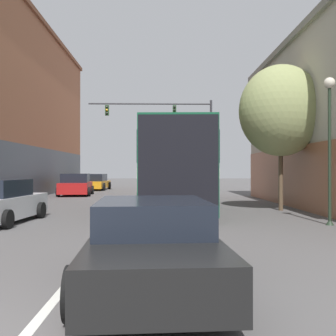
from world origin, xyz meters
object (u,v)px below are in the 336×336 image
object	(u,v)px
hatchback_foreground	(153,244)
parked_car_left_near	(76,185)
traffic_signal_gantry	(175,125)
street_tree_near	(281,111)
street_lamp	(330,134)
parked_car_left_far	(95,182)
bus	(177,165)

from	to	relation	value
hatchback_foreground	parked_car_left_near	size ratio (longest dim) A/B	1.02
traffic_signal_gantry	street_tree_near	world-z (taller)	traffic_signal_gantry
hatchback_foreground	street_lamp	bearing A→B (deg)	-43.94
traffic_signal_gantry	parked_car_left_far	bearing A→B (deg)	152.13
parked_car_left_near	parked_car_left_far	size ratio (longest dim) A/B	0.89
parked_car_left_near	traffic_signal_gantry	world-z (taller)	traffic_signal_gantry
hatchback_foreground	traffic_signal_gantry	distance (m)	25.34
parked_car_left_near	street_tree_near	world-z (taller)	street_tree_near
hatchback_foreground	street_tree_near	bearing A→B (deg)	-29.19
street_tree_near	parked_car_left_far	bearing A→B (deg)	121.32
parked_car_left_far	street_tree_near	size ratio (longest dim) A/B	0.77
parked_car_left_far	traffic_signal_gantry	bearing A→B (deg)	-115.92
traffic_signal_gantry	parked_car_left_near	bearing A→B (deg)	-150.80
traffic_signal_gantry	street_lamp	xyz separation A→B (m)	(4.11, -18.63, -2.44)
bus	traffic_signal_gantry	xyz separation A→B (m)	(0.40, 13.16, 3.31)
parked_car_left_far	street_lamp	bearing A→B (deg)	-151.83
hatchback_foreground	street_lamp	size ratio (longest dim) A/B	0.94
parked_car_left_near	street_tree_near	xyz separation A→B (m)	(10.90, -10.27, 3.55)
street_tree_near	street_lamp	bearing A→B (deg)	-88.08
parked_car_left_far	bus	bearing A→B (deg)	-157.05
parked_car_left_far	hatchback_foreground	bearing A→B (deg)	-166.99
bus	hatchback_foreground	bearing A→B (deg)	177.91
street_lamp	street_tree_near	bearing A→B (deg)	91.92
hatchback_foreground	parked_car_left_near	xyz separation A→B (m)	(-5.66, 21.00, 0.09)
street_lamp	parked_car_left_far	bearing A→B (deg)	116.23
parked_car_left_near	traffic_signal_gantry	bearing A→B (deg)	-65.78
hatchback_foreground	street_tree_near	size ratio (longest dim) A/B	0.70
hatchback_foreground	parked_car_left_near	world-z (taller)	parked_car_left_near
bus	street_tree_near	distance (m)	5.02
traffic_signal_gantry	street_lamp	bearing A→B (deg)	-77.55
bus	street_lamp	xyz separation A→B (m)	(4.52, -5.47, 0.87)
street_lamp	bus	bearing A→B (deg)	129.54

